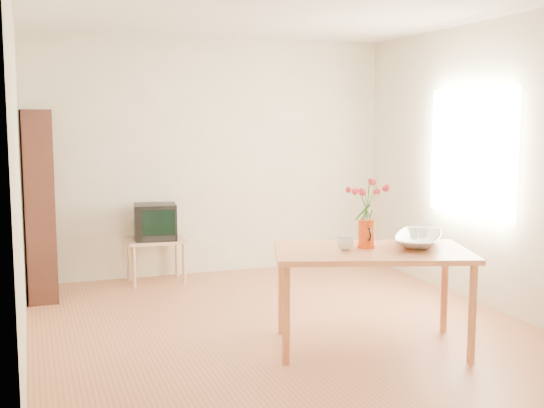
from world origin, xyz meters
name	(u,v)px	position (x,y,z in m)	size (l,w,h in m)	color
room	(288,171)	(0.03, 0.00, 1.30)	(4.50, 4.50, 4.50)	#9E5A38
table	(372,260)	(0.45, -0.64, 0.67)	(1.62, 1.22, 0.75)	#B3623D
tv_stand	(156,246)	(-0.70, 1.97, 0.39)	(0.60, 0.45, 0.46)	tan
bookshelf	(39,211)	(-1.85, 1.75, 0.84)	(0.28, 0.70, 1.80)	black
pitcher	(366,235)	(0.45, -0.56, 0.85)	(0.14, 0.22, 0.22)	#D63E0C
flowers	(367,198)	(0.45, -0.56, 1.13)	(0.25, 0.25, 0.35)	#E83649
mug	(345,244)	(0.26, -0.59, 0.80)	(0.12, 0.12, 0.09)	white
bowl	(419,213)	(0.89, -0.58, 0.99)	(0.51, 0.51, 0.48)	white
teacup_a	(415,220)	(0.85, -0.58, 0.95)	(0.07, 0.07, 0.07)	white
teacup_b	(423,219)	(0.94, -0.56, 0.94)	(0.07, 0.07, 0.07)	white
television	(155,221)	(-0.70, 1.98, 0.65)	(0.47, 0.45, 0.37)	black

